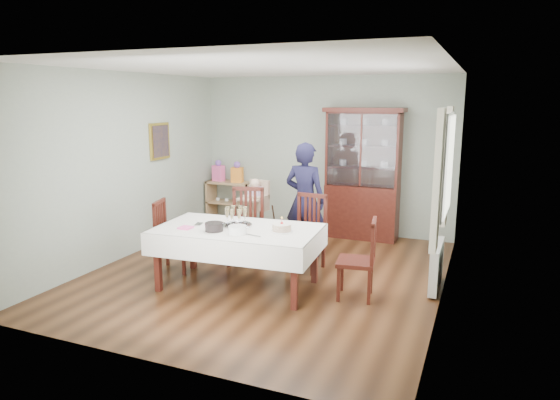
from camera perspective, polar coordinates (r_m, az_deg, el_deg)
The scene contains 25 objects.
floor at distance 6.81m, azimuth -1.53°, elevation -8.38°, with size 5.00×5.00×0.00m, color #593319.
room_shell at distance 6.92m, azimuth 0.19°, elevation 6.43°, with size 5.00×5.00×5.00m.
dining_table at distance 6.26m, azimuth -4.82°, elevation -6.52°, with size 2.08×1.29×0.76m.
china_cabinet at distance 8.40m, azimuth 9.44°, elevation 3.19°, with size 1.30×0.48×2.18m.
sideboard at distance 9.42m, azimuth -5.63°, elevation -0.28°, with size 0.90×0.38×0.80m.
picture_frame at distance 8.25m, azimuth -13.59°, elevation 6.55°, with size 0.04×0.48×0.58m, color gold.
window at distance 6.21m, azimuth 18.69°, elevation 3.79°, with size 0.04×1.02×1.22m, color white.
curtain_left at distance 5.61m, azimuth 17.56°, elevation 2.07°, with size 0.07×0.30×1.55m, color silver.
curtain_right at distance 6.84m, azimuth 18.52°, elevation 3.62°, with size 0.07×0.30×1.55m, color silver.
radiator at distance 6.49m, azimuth 17.45°, elevation -7.17°, with size 0.10×0.80×0.55m, color white.
chair_far_left at distance 7.18m, azimuth -3.96°, elevation -4.71°, with size 0.57×0.57×1.07m.
chair_far_right at distance 6.91m, azimuth 3.02°, elevation -5.44°, with size 0.50×0.50×1.03m.
chair_end_left at distance 7.01m, azimuth -12.05°, elevation -5.57°, with size 0.53×0.53×0.97m.
chair_end_right at distance 6.01m, azimuth 8.79°, elevation -8.42°, with size 0.49×0.49×0.95m.
woman at distance 7.35m, azimuth 2.87°, elevation -0.00°, with size 0.62×0.41×1.71m, color black.
high_chair at distance 8.01m, azimuth -2.82°, elevation -2.19°, with size 0.54×0.54×1.08m.
champagne_tray at distance 6.24m, azimuth -5.02°, elevation -2.31°, with size 0.39×0.39×0.24m.
birthday_cake at distance 5.95m, azimuth 0.21°, elevation -3.20°, with size 0.26×0.26×0.18m.
plate_stack_dark at distance 6.03m, azimuth -7.55°, elevation -3.06°, with size 0.22×0.22×0.10m, color black.
plate_stack_white at distance 5.88m, azimuth -4.86°, elevation -3.42°, with size 0.22×0.22×0.09m, color white.
napkin_stack at distance 6.21m, azimuth -10.73°, elevation -3.13°, with size 0.15×0.15×0.02m, color pink.
cutlery at distance 6.40m, azimuth -9.55°, elevation -2.69°, with size 0.11×0.16×0.01m, color silver, non-canonical shape.
cake_knife at distance 5.82m, azimuth -3.43°, elevation -3.99°, with size 0.30×0.03×0.01m, color silver.
gift_bag_pink at distance 9.42m, azimuth -7.05°, elevation 3.24°, with size 0.24×0.18×0.40m.
gift_bag_orange at distance 9.24m, azimuth -4.92°, elevation 3.10°, with size 0.23×0.19×0.39m.
Camera 1 is at (2.62, -5.85, 2.32)m, focal length 32.00 mm.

